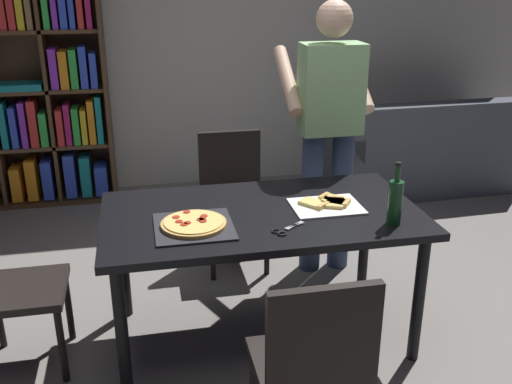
% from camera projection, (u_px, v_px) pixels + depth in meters
% --- Properties ---
extents(ground_plane, '(12.00, 12.00, 0.00)m').
position_uv_depth(ground_plane, '(261.00, 334.00, 3.25)').
color(ground_plane, gray).
extents(back_wall, '(6.40, 0.10, 2.80)m').
position_uv_depth(back_wall, '(200.00, 30.00, 5.12)').
color(back_wall, silver).
rests_on(back_wall, ground_plane).
extents(dining_table, '(1.63, 0.89, 0.75)m').
position_uv_depth(dining_table, '(262.00, 225.00, 3.01)').
color(dining_table, black).
rests_on(dining_table, ground_plane).
extents(chair_near_camera, '(0.42, 0.42, 0.90)m').
position_uv_depth(chair_near_camera, '(313.00, 362.00, 2.22)').
color(chair_near_camera, black).
rests_on(chair_near_camera, ground_plane).
extents(chair_far_side, '(0.42, 0.42, 0.90)m').
position_uv_depth(chair_far_side, '(233.00, 191.00, 3.92)').
color(chair_far_side, black).
rests_on(chair_far_side, ground_plane).
extents(chair_left_end, '(0.42, 0.42, 0.90)m').
position_uv_depth(chair_left_end, '(1.00, 278.00, 2.82)').
color(chair_left_end, black).
rests_on(chair_left_end, ground_plane).
extents(couch, '(1.73, 0.90, 0.85)m').
position_uv_depth(couch, '(418.00, 156.00, 5.32)').
color(couch, '#4C515B').
rests_on(couch, ground_plane).
extents(bookshelf, '(1.40, 0.35, 1.95)m').
position_uv_depth(bookshelf, '(24.00, 90.00, 4.78)').
color(bookshelf, '#513823').
rests_on(bookshelf, ground_plane).
extents(person_serving_pizza, '(0.55, 0.54, 1.75)m').
position_uv_depth(person_serving_pizza, '(329.00, 124.00, 3.65)').
color(person_serving_pizza, '#38476B').
rests_on(person_serving_pizza, ground_plane).
extents(pepperoni_pizza_on_tray, '(0.38, 0.38, 0.04)m').
position_uv_depth(pepperoni_pizza_on_tray, '(194.00, 225.00, 2.79)').
color(pepperoni_pizza_on_tray, '#2D2D33').
rests_on(pepperoni_pizza_on_tray, dining_table).
extents(pizza_slices_on_towel, '(0.36, 0.28, 0.03)m').
position_uv_depth(pizza_slices_on_towel, '(328.00, 204.00, 3.05)').
color(pizza_slices_on_towel, white).
rests_on(pizza_slices_on_towel, dining_table).
extents(wine_bottle, '(0.07, 0.07, 0.32)m').
position_uv_depth(wine_bottle, '(395.00, 201.00, 2.80)').
color(wine_bottle, '#194723').
rests_on(wine_bottle, dining_table).
extents(kitchen_scissors, '(0.19, 0.15, 0.01)m').
position_uv_depth(kitchen_scissors, '(285.00, 230.00, 2.76)').
color(kitchen_scissors, silver).
rests_on(kitchen_scissors, dining_table).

